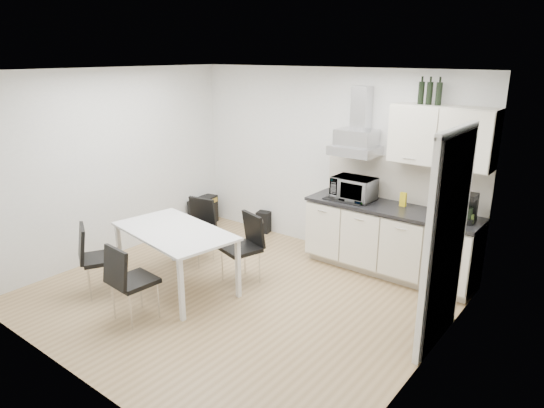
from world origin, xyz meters
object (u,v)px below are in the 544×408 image
(chair_far_right, at_px, (240,250))
(floor_speaker, at_px, (264,222))
(chair_near_left, at_px, (102,259))
(dining_table, at_px, (175,235))
(chair_far_left, at_px, (195,232))
(kitchenette, at_px, (395,213))
(chair_near_right, at_px, (134,282))
(guitar_amp, at_px, (203,211))

(chair_far_right, distance_m, floor_speaker, 1.83)
(chair_near_left, relative_size, floor_speaker, 2.58)
(dining_table, distance_m, floor_speaker, 2.24)
(dining_table, relative_size, chair_far_left, 1.89)
(chair_far_right, relative_size, floor_speaker, 2.58)
(dining_table, height_order, chair_near_left, chair_near_left)
(chair_far_right, bearing_deg, kitchenette, -118.03)
(chair_far_left, xyz_separation_m, floor_speaker, (0.01, 1.49, -0.27))
(chair_near_left, distance_m, chair_near_right, 0.81)
(chair_near_left, bearing_deg, chair_near_right, 18.69)
(chair_far_left, bearing_deg, chair_far_right, 165.05)
(kitchenette, bearing_deg, chair_near_right, -121.58)
(kitchenette, bearing_deg, chair_far_right, -134.63)
(guitar_amp, bearing_deg, kitchenette, -6.95)
(chair_near_right, bearing_deg, dining_table, 110.80)
(dining_table, height_order, chair_near_right, chair_near_right)
(chair_near_right, distance_m, floor_speaker, 3.01)
(chair_far_left, distance_m, guitar_amp, 1.53)
(chair_far_right, relative_size, chair_near_right, 1.00)
(kitchenette, relative_size, chair_far_left, 2.86)
(dining_table, xyz_separation_m, guitar_amp, (-1.37, 1.80, -0.44))
(chair_far_left, relative_size, chair_near_right, 1.00)
(dining_table, distance_m, chair_far_left, 0.80)
(kitchenette, distance_m, floor_speaker, 2.38)
(floor_speaker, bearing_deg, chair_far_left, -104.71)
(chair_far_left, distance_m, chair_near_left, 1.33)
(kitchenette, height_order, chair_near_left, kitchenette)
(chair_far_right, height_order, chair_near_right, same)
(dining_table, relative_size, guitar_amp, 2.81)
(chair_far_right, bearing_deg, dining_table, 63.74)
(dining_table, height_order, chair_far_right, chair_far_right)
(chair_near_right, bearing_deg, guitar_amp, 126.53)
(kitchenette, xyz_separation_m, chair_far_right, (-1.39, -1.41, -0.39))
(chair_near_left, relative_size, chair_near_right, 1.00)
(dining_table, distance_m, chair_far_right, 0.83)
(floor_speaker, bearing_deg, chair_near_right, -93.12)
(kitchenette, height_order, dining_table, kitchenette)
(dining_table, distance_m, chair_near_left, 0.90)
(chair_far_right, height_order, floor_speaker, chair_far_right)
(dining_table, bearing_deg, chair_near_right, -64.61)
(kitchenette, xyz_separation_m, chair_near_right, (-1.70, -2.77, -0.39))
(dining_table, bearing_deg, guitar_amp, 136.73)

